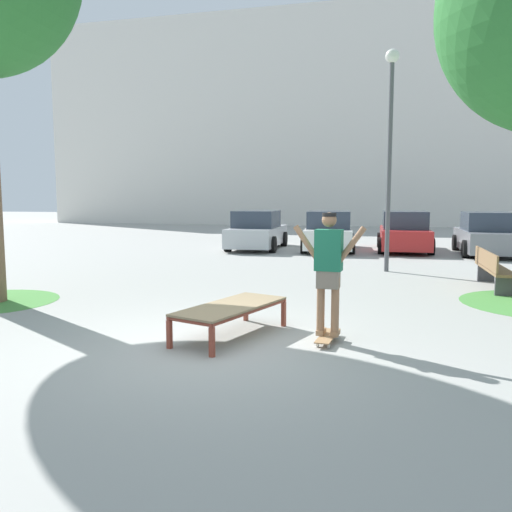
{
  "coord_description": "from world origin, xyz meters",
  "views": [
    {
      "loc": [
        2.14,
        -6.26,
        1.97
      ],
      "look_at": [
        0.08,
        2.14,
        1.0
      ],
      "focal_mm": 35.99,
      "sensor_mm": 36.0,
      "label": 1
    }
  ],
  "objects_px": {
    "skate_box": "(231,308)",
    "light_post": "(390,128)",
    "skateboard": "(327,337)",
    "skater": "(329,265)",
    "car_red": "(404,233)",
    "car_silver": "(257,231)",
    "car_white": "(329,232)",
    "park_bench": "(492,268)",
    "car_grey": "(487,235)"
  },
  "relations": [
    {
      "from": "car_red",
      "to": "car_grey",
      "type": "relative_size",
      "value": 1.01
    },
    {
      "from": "skater",
      "to": "car_silver",
      "type": "xyz_separation_m",
      "value": [
        -4.05,
        12.57,
        -0.38
      ]
    },
    {
      "from": "car_white",
      "to": "car_red",
      "type": "relative_size",
      "value": 1.02
    },
    {
      "from": "car_white",
      "to": "park_bench",
      "type": "bearing_deg",
      "value": -59.67
    },
    {
      "from": "car_silver",
      "to": "light_post",
      "type": "bearing_deg",
      "value": -47.11
    },
    {
      "from": "car_red",
      "to": "car_grey",
      "type": "xyz_separation_m",
      "value": [
        2.78,
        -0.6,
        0.0
      ]
    },
    {
      "from": "skateboard",
      "to": "light_post",
      "type": "xyz_separation_m",
      "value": [
        0.84,
        7.31,
        3.75
      ]
    },
    {
      "from": "car_silver",
      "to": "car_grey",
      "type": "distance_m",
      "value": 8.35
    },
    {
      "from": "skate_box",
      "to": "car_red",
      "type": "xyz_separation_m",
      "value": [
        2.89,
        13.11,
        0.28
      ]
    },
    {
      "from": "car_grey",
      "to": "car_white",
      "type": "bearing_deg",
      "value": 178.1
    },
    {
      "from": "skateboard",
      "to": "light_post",
      "type": "height_order",
      "value": "light_post"
    },
    {
      "from": "park_bench",
      "to": "light_post",
      "type": "relative_size",
      "value": 0.41
    },
    {
      "from": "car_red",
      "to": "park_bench",
      "type": "bearing_deg",
      "value": -78.67
    },
    {
      "from": "skateboard",
      "to": "skater",
      "type": "relative_size",
      "value": 0.48
    },
    {
      "from": "skateboard",
      "to": "car_grey",
      "type": "bearing_deg",
      "value": 70.98
    },
    {
      "from": "skateboard",
      "to": "park_bench",
      "type": "relative_size",
      "value": 0.34
    },
    {
      "from": "skateboard",
      "to": "car_red",
      "type": "relative_size",
      "value": 0.19
    },
    {
      "from": "skateboard",
      "to": "skater",
      "type": "bearing_deg",
      "value": 84.42
    },
    {
      "from": "skateboard",
      "to": "car_white",
      "type": "distance_m",
      "value": 12.73
    },
    {
      "from": "skate_box",
      "to": "skateboard",
      "type": "distance_m",
      "value": 1.41
    },
    {
      "from": "skateboard",
      "to": "skater",
      "type": "xyz_separation_m",
      "value": [
        0.0,
        0.0,
        0.99
      ]
    },
    {
      "from": "skateboard",
      "to": "skater",
      "type": "distance_m",
      "value": 0.99
    },
    {
      "from": "car_silver",
      "to": "car_red",
      "type": "height_order",
      "value": "same"
    },
    {
      "from": "skate_box",
      "to": "car_white",
      "type": "xyz_separation_m",
      "value": [
        0.11,
        12.69,
        0.28
      ]
    },
    {
      "from": "car_silver",
      "to": "car_red",
      "type": "relative_size",
      "value": 1.0
    },
    {
      "from": "park_bench",
      "to": "car_grey",
      "type": "bearing_deg",
      "value": 80.57
    },
    {
      "from": "car_grey",
      "to": "car_silver",
      "type": "bearing_deg",
      "value": 179.25
    },
    {
      "from": "car_silver",
      "to": "skater",
      "type": "bearing_deg",
      "value": -72.15
    },
    {
      "from": "skateboard",
      "to": "park_bench",
      "type": "bearing_deg",
      "value": 59.29
    },
    {
      "from": "car_white",
      "to": "car_grey",
      "type": "bearing_deg",
      "value": -1.9
    },
    {
      "from": "park_bench",
      "to": "light_post",
      "type": "distance_m",
      "value": 4.57
    },
    {
      "from": "car_red",
      "to": "light_post",
      "type": "distance_m",
      "value": 6.59
    },
    {
      "from": "skateboard",
      "to": "park_bench",
      "type": "height_order",
      "value": "park_bench"
    },
    {
      "from": "skateboard",
      "to": "car_red",
      "type": "height_order",
      "value": "car_red"
    },
    {
      "from": "park_bench",
      "to": "skateboard",
      "type": "bearing_deg",
      "value": -120.71
    },
    {
      "from": "park_bench",
      "to": "light_post",
      "type": "height_order",
      "value": "light_post"
    },
    {
      "from": "car_red",
      "to": "light_post",
      "type": "relative_size",
      "value": 0.73
    },
    {
      "from": "skateboard",
      "to": "car_silver",
      "type": "xyz_separation_m",
      "value": [
        -4.05,
        12.58,
        0.61
      ]
    },
    {
      "from": "car_silver",
      "to": "park_bench",
      "type": "distance_m",
      "value": 10.27
    },
    {
      "from": "skate_box",
      "to": "skateboard",
      "type": "xyz_separation_m",
      "value": [
        1.37,
        0.04,
        -0.34
      ]
    },
    {
      "from": "light_post",
      "to": "skateboard",
      "type": "bearing_deg",
      "value": -96.57
    },
    {
      "from": "skater",
      "to": "car_grey",
      "type": "height_order",
      "value": "skater"
    },
    {
      "from": "skater",
      "to": "light_post",
      "type": "xyz_separation_m",
      "value": [
        0.84,
        7.31,
        2.75
      ]
    },
    {
      "from": "car_silver",
      "to": "car_white",
      "type": "bearing_deg",
      "value": 1.55
    },
    {
      "from": "car_silver",
      "to": "car_red",
      "type": "distance_m",
      "value": 5.59
    },
    {
      "from": "skate_box",
      "to": "light_post",
      "type": "bearing_deg",
      "value": 73.22
    },
    {
      "from": "car_grey",
      "to": "car_red",
      "type": "bearing_deg",
      "value": 167.79
    },
    {
      "from": "car_red",
      "to": "skateboard",
      "type": "bearing_deg",
      "value": -96.62
    },
    {
      "from": "car_grey",
      "to": "park_bench",
      "type": "bearing_deg",
      "value": -99.43
    },
    {
      "from": "skate_box",
      "to": "car_grey",
      "type": "relative_size",
      "value": 0.49
    }
  ]
}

